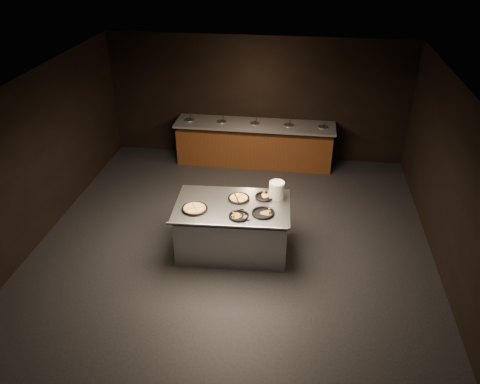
{
  "coord_description": "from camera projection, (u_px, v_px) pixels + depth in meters",
  "views": [
    {
      "loc": [
        1.06,
        -6.48,
        5.09
      ],
      "look_at": [
        0.11,
        0.3,
        1.08
      ],
      "focal_mm": 35.0,
      "sensor_mm": 36.0,
      "label": 1
    }
  ],
  "objects": [
    {
      "name": "serving_counter",
      "position": [
        233.0,
        229.0,
        8.11
      ],
      "size": [
        1.99,
        1.34,
        0.93
      ],
      "rotation": [
        0.0,
        0.0,
        0.05
      ],
      "color": "#B1B4B9",
      "rests_on": "ground"
    },
    {
      "name": "salad_bar",
      "position": [
        254.0,
        146.0,
        11.06
      ],
      "size": [
        3.7,
        0.83,
        1.18
      ],
      "color": "#532C13",
      "rests_on": "ground"
    },
    {
      "name": "pan_cheese_slices_b",
      "position": [
        239.0,
        216.0,
        7.54
      ],
      "size": [
        0.34,
        0.34,
        0.04
      ],
      "rotation": [
        0.0,
        0.0,
        2.23
      ],
      "color": "black",
      "rests_on": "serving_counter"
    },
    {
      "name": "pan_veggie_whole",
      "position": [
        195.0,
        208.0,
        7.73
      ],
      "size": [
        0.43,
        0.43,
        0.04
      ],
      "rotation": [
        0.0,
        0.0,
        0.43
      ],
      "color": "black",
      "rests_on": "serving_counter"
    },
    {
      "name": "plate_stack",
      "position": [
        277.0,
        190.0,
        8.0
      ],
      "size": [
        0.26,
        0.26,
        0.3
      ],
      "primitive_type": "cylinder",
      "color": "silver",
      "rests_on": "serving_counter"
    },
    {
      "name": "pan_veggie_slices",
      "position": [
        263.0,
        213.0,
        7.62
      ],
      "size": [
        0.38,
        0.38,
        0.04
      ],
      "rotation": [
        0.0,
        0.0,
        -0.29
      ],
      "color": "black",
      "rests_on": "serving_counter"
    },
    {
      "name": "server_right",
      "position": [
        240.0,
        213.0,
        7.51
      ],
      "size": [
        0.33,
        0.15,
        0.16
      ],
      "rotation": [
        0.0,
        0.0,
        -0.27
      ],
      "color": "#B1B4B9",
      "rests_on": "serving_counter"
    },
    {
      "name": "pan_cheese_whole",
      "position": [
        239.0,
        198.0,
        8.02
      ],
      "size": [
        0.38,
        0.38,
        0.04
      ],
      "rotation": [
        0.0,
        0.0,
        -0.4
      ],
      "color": "black",
      "rests_on": "serving_counter"
    },
    {
      "name": "room",
      "position": [
        230.0,
        181.0,
        7.5
      ],
      "size": [
        7.02,
        8.02,
        2.92
      ],
      "color": "black",
      "rests_on": "ground"
    },
    {
      "name": "pan_cheese_slices_a",
      "position": [
        265.0,
        196.0,
        8.07
      ],
      "size": [
        0.33,
        0.33,
        0.04
      ],
      "rotation": [
        0.0,
        0.0,
        0.89
      ],
      "color": "black",
      "rests_on": "serving_counter"
    },
    {
      "name": "server_left",
      "position": [
        235.0,
        198.0,
        7.93
      ],
      "size": [
        0.23,
        0.25,
        0.15
      ],
      "rotation": [
        0.0,
        0.0,
        2.32
      ],
      "color": "#B1B4B9",
      "rests_on": "serving_counter"
    }
  ]
}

